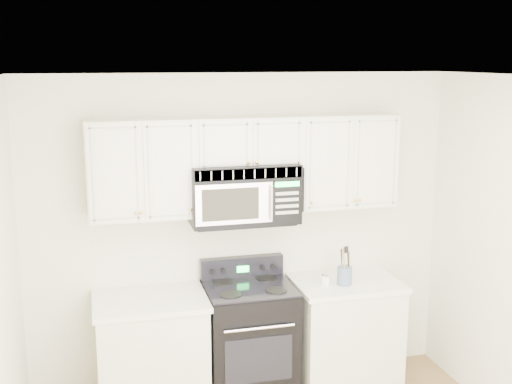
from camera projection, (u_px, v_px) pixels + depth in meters
name	position (u px, v px, depth m)	size (l,w,h in m)	color
room	(313.00, 312.00, 3.63)	(3.51, 3.51, 2.61)	olive
base_cabinet_left	(152.00, 358.00, 4.98)	(0.86, 0.65, 0.92)	beige
base_cabinet_right	(344.00, 336.00, 5.37)	(0.86, 0.65, 0.92)	beige
range	(249.00, 339.00, 5.18)	(0.69, 0.64, 1.10)	black
upper_cabinets	(247.00, 160.00, 5.01)	(2.44, 0.37, 0.75)	beige
microwave	(243.00, 193.00, 5.00)	(0.84, 0.47, 0.46)	black
utensil_crock	(345.00, 275.00, 5.16)	(0.12, 0.12, 0.32)	#475A6B
shaker_salt	(327.00, 280.00, 5.13)	(0.04, 0.04, 0.10)	white
shaker_pepper	(324.00, 279.00, 5.15)	(0.04, 0.04, 0.10)	white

